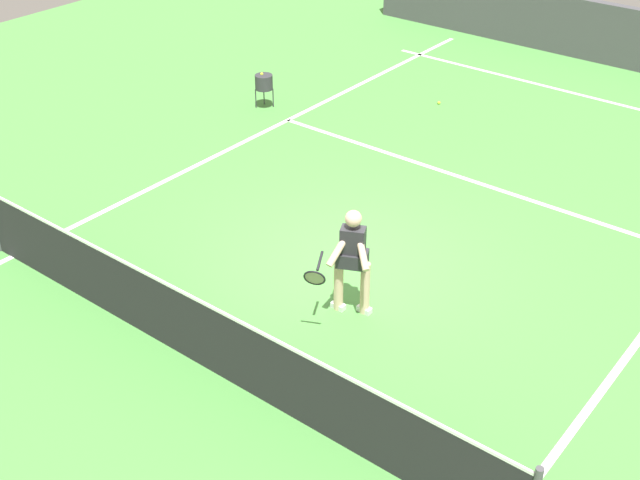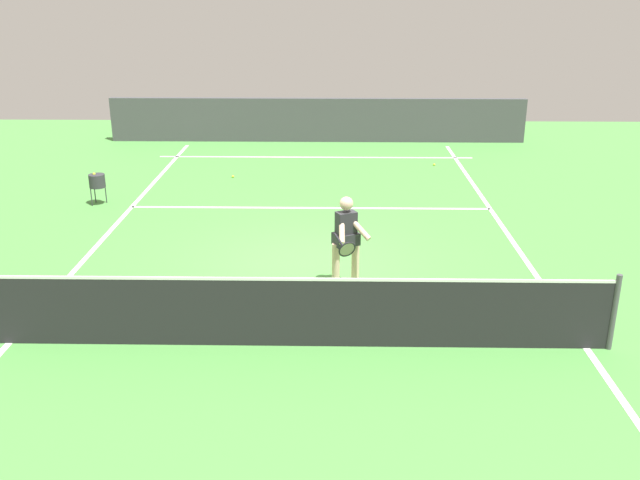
{
  "view_description": "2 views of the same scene",
  "coord_description": "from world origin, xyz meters",
  "views": [
    {
      "loc": [
        -6.06,
        8.32,
        6.83
      ],
      "look_at": [
        -0.21,
        0.91,
        0.94
      ],
      "focal_mm": 47.08,
      "sensor_mm": 36.0,
      "label": 1
    },
    {
      "loc": [
        -0.5,
        11.6,
        4.76
      ],
      "look_at": [
        -0.3,
        0.78,
        0.78
      ],
      "focal_mm": 39.4,
      "sensor_mm": 36.0,
      "label": 2
    }
  ],
  "objects": [
    {
      "name": "sideline_right_marking",
      "position": [
        4.03,
        0.0,
        0.0
      ],
      "size": [
        0.1,
        19.61,
        0.01
      ],
      "primitive_type": "cube",
      "color": "white",
      "rests_on": "ground"
    },
    {
      "name": "ground_plane",
      "position": [
        0.0,
        0.0,
        0.0
      ],
      "size": [
        28.09,
        28.09,
        0.0
      ],
      "primitive_type": "plane",
      "color": "#4C9342"
    },
    {
      "name": "service_line_marking",
      "position": [
        0.0,
        -3.43,
        0.0
      ],
      "size": [
        8.06,
        0.1,
        0.01
      ],
      "primitive_type": "cube",
      "color": "white",
      "rests_on": "ground"
    },
    {
      "name": "sideline_left_marking",
      "position": [
        -4.03,
        0.0,
        0.0
      ],
      "size": [
        0.1,
        19.61,
        0.01
      ],
      "primitive_type": "cube",
      "color": "white",
      "rests_on": "ground"
    },
    {
      "name": "tennis_ball_near",
      "position": [
        2.09,
        -6.0,
        0.03
      ],
      "size": [
        0.07,
        0.07,
        0.07
      ],
      "primitive_type": "sphere",
      "color": "#D1E533",
      "rests_on": "ground"
    },
    {
      "name": "ball_hopper",
      "position": [
        4.83,
        -3.63,
        0.55
      ],
      "size": [
        0.36,
        0.36,
        0.74
      ],
      "color": "#333338",
      "rests_on": "ground"
    },
    {
      "name": "tennis_ball_mid",
      "position": [
        -3.31,
        -7.37,
        0.03
      ],
      "size": [
        0.07,
        0.07,
        0.07
      ],
      "primitive_type": "sphere",
      "color": "#D1E533",
      "rests_on": "ground"
    },
    {
      "name": "court_net",
      "position": [
        0.0,
        2.94,
        0.52
      ],
      "size": [
        8.74,
        0.08,
        1.11
      ],
      "color": "#4C4C51",
      "rests_on": "ground"
    },
    {
      "name": "tennis_player",
      "position": [
        -0.73,
        0.91,
        0.85
      ],
      "size": [
        0.68,
        1.12,
        1.55
      ],
      "color": "beige",
      "rests_on": "ground"
    },
    {
      "name": "baseline_marking",
      "position": [
        0.0,
        -8.31,
        0.0
      ],
      "size": [
        9.06,
        0.1,
        0.01
      ],
      "primitive_type": "cube",
      "color": "white",
      "rests_on": "ground"
    },
    {
      "name": "court_back_wall",
      "position": [
        0.0,
        -10.51,
        0.68
      ],
      "size": [
        13.06,
        0.24,
        1.37
      ],
      "primitive_type": "cube",
      "color": "#47474C",
      "rests_on": "ground"
    }
  ]
}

